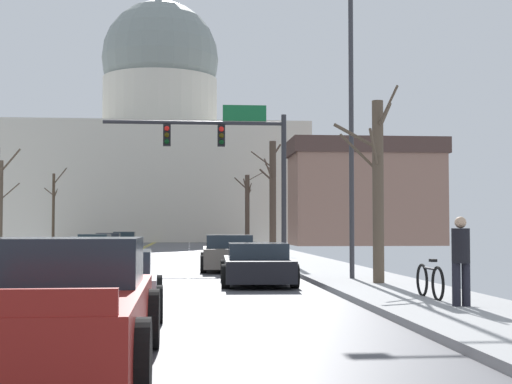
{
  "coord_description": "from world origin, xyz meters",
  "views": [
    {
      "loc": [
        3.52,
        -17.81,
        1.64
      ],
      "look_at": [
        7.25,
        25.06,
        3.58
      ],
      "focal_mm": 53.5,
      "sensor_mm": 36.0,
      "label": 1
    }
  ],
  "objects_px": {
    "pickup_truck_near_03": "(51,311)",
    "sedan_oncoming_00": "(94,246)",
    "pedestrian_00": "(461,256)",
    "bicycle_parked": "(430,281)",
    "street_lamp_right": "(342,105)",
    "signal_gantry": "(233,150)",
    "sedan_oncoming_02": "(124,240)",
    "sedan_near_00": "(229,254)",
    "sedan_near_02": "(107,284)",
    "sedan_near_01": "(257,265)",
    "sedan_oncoming_01": "(108,242)"
  },
  "relations": [
    {
      "from": "signal_gantry",
      "to": "sedan_near_02",
      "type": "height_order",
      "value": "signal_gantry"
    },
    {
      "from": "sedan_oncoming_01",
      "to": "sedan_near_01",
      "type": "bearing_deg",
      "value": -76.67
    },
    {
      "from": "sedan_oncoming_00",
      "to": "sedan_near_00",
      "type": "bearing_deg",
      "value": -65.32
    },
    {
      "from": "sedan_near_02",
      "to": "pickup_truck_near_03",
      "type": "xyz_separation_m",
      "value": [
        -0.03,
        -5.56,
        0.11
      ]
    },
    {
      "from": "sedan_near_00",
      "to": "bicycle_parked",
      "type": "distance_m",
      "value": 13.0
    },
    {
      "from": "pickup_truck_near_03",
      "to": "pedestrian_00",
      "type": "height_order",
      "value": "pedestrian_00"
    },
    {
      "from": "signal_gantry",
      "to": "sedan_near_01",
      "type": "relative_size",
      "value": 1.76
    },
    {
      "from": "signal_gantry",
      "to": "sedan_near_01",
      "type": "height_order",
      "value": "signal_gantry"
    },
    {
      "from": "pickup_truck_near_03",
      "to": "sedan_oncoming_00",
      "type": "relative_size",
      "value": 1.21
    },
    {
      "from": "sedan_oncoming_00",
      "to": "pedestrian_00",
      "type": "relative_size",
      "value": 2.63
    },
    {
      "from": "pickup_truck_near_03",
      "to": "sedan_near_00",
      "type": "bearing_deg",
      "value": 81.19
    },
    {
      "from": "sedan_near_02",
      "to": "bicycle_parked",
      "type": "relative_size",
      "value": 2.56
    },
    {
      "from": "pickup_truck_near_03",
      "to": "bicycle_parked",
      "type": "bearing_deg",
      "value": 46.04
    },
    {
      "from": "sedan_near_00",
      "to": "sedan_oncoming_02",
      "type": "height_order",
      "value": "sedan_near_00"
    },
    {
      "from": "street_lamp_right",
      "to": "sedan_near_00",
      "type": "xyz_separation_m",
      "value": [
        -2.97,
        6.41,
        -4.54
      ]
    },
    {
      "from": "sedan_near_01",
      "to": "pickup_truck_near_03",
      "type": "height_order",
      "value": "pickup_truck_near_03"
    },
    {
      "from": "street_lamp_right",
      "to": "sedan_near_01",
      "type": "xyz_separation_m",
      "value": [
        -2.5,
        -0.27,
        -4.61
      ]
    },
    {
      "from": "pedestrian_00",
      "to": "bicycle_parked",
      "type": "relative_size",
      "value": 0.95
    },
    {
      "from": "sedan_near_01",
      "to": "sedan_near_02",
      "type": "bearing_deg",
      "value": -115.94
    },
    {
      "from": "sedan_oncoming_01",
      "to": "sedan_oncoming_02",
      "type": "xyz_separation_m",
      "value": [
        0.29,
        9.3,
        0.01
      ]
    },
    {
      "from": "signal_gantry",
      "to": "sedan_near_00",
      "type": "xyz_separation_m",
      "value": [
        -0.43,
        -4.69,
        -4.33
      ]
    },
    {
      "from": "pedestrian_00",
      "to": "bicycle_parked",
      "type": "height_order",
      "value": "pedestrian_00"
    },
    {
      "from": "sedan_near_00",
      "to": "pedestrian_00",
      "type": "relative_size",
      "value": 2.73
    },
    {
      "from": "street_lamp_right",
      "to": "bicycle_parked",
      "type": "relative_size",
      "value": 4.84
    },
    {
      "from": "sedan_oncoming_01",
      "to": "signal_gantry",
      "type": "bearing_deg",
      "value": -69.74
    },
    {
      "from": "sedan_near_01",
      "to": "sedan_oncoming_01",
      "type": "height_order",
      "value": "sedan_oncoming_01"
    },
    {
      "from": "pickup_truck_near_03",
      "to": "sedan_oncoming_00",
      "type": "bearing_deg",
      "value": 96.22
    },
    {
      "from": "sedan_near_02",
      "to": "street_lamp_right",
      "type": "bearing_deg",
      "value": 51.01
    },
    {
      "from": "street_lamp_right",
      "to": "bicycle_parked",
      "type": "distance_m",
      "value": 7.69
    },
    {
      "from": "sedan_oncoming_02",
      "to": "sedan_near_02",
      "type": "bearing_deg",
      "value": -85.53
    },
    {
      "from": "sedan_near_01",
      "to": "sedan_oncoming_01",
      "type": "distance_m",
      "value": 32.36
    },
    {
      "from": "street_lamp_right",
      "to": "signal_gantry",
      "type": "bearing_deg",
      "value": 102.91
    },
    {
      "from": "street_lamp_right",
      "to": "sedan_near_01",
      "type": "bearing_deg",
      "value": -173.76
    },
    {
      "from": "sedan_near_01",
      "to": "sedan_oncoming_02",
      "type": "distance_m",
      "value": 41.41
    },
    {
      "from": "sedan_near_01",
      "to": "pickup_truck_near_03",
      "type": "distance_m",
      "value": 13.1
    },
    {
      "from": "sedan_oncoming_02",
      "to": "street_lamp_right",
      "type": "bearing_deg",
      "value": -76.56
    },
    {
      "from": "street_lamp_right",
      "to": "pickup_truck_near_03",
      "type": "xyz_separation_m",
      "value": [
        -5.97,
        -12.9,
        -4.47
      ]
    },
    {
      "from": "sedan_oncoming_02",
      "to": "bicycle_parked",
      "type": "distance_m",
      "value": 47.71
    },
    {
      "from": "sedan_oncoming_02",
      "to": "pedestrian_00",
      "type": "bearing_deg",
      "value": -77.9
    },
    {
      "from": "signal_gantry",
      "to": "sedan_oncoming_01",
      "type": "distance_m",
      "value": 21.88
    },
    {
      "from": "sedan_near_01",
      "to": "sedan_oncoming_00",
      "type": "relative_size",
      "value": 1.02
    },
    {
      "from": "sedan_near_02",
      "to": "bicycle_parked",
      "type": "height_order",
      "value": "sedan_near_02"
    },
    {
      "from": "sedan_near_01",
      "to": "pedestrian_00",
      "type": "height_order",
      "value": "pedestrian_00"
    },
    {
      "from": "signal_gantry",
      "to": "sedan_near_00",
      "type": "bearing_deg",
      "value": -95.24
    },
    {
      "from": "sedan_oncoming_02",
      "to": "pedestrian_00",
      "type": "distance_m",
      "value": 49.39
    },
    {
      "from": "pickup_truck_near_03",
      "to": "sedan_oncoming_01",
      "type": "height_order",
      "value": "pickup_truck_near_03"
    },
    {
      "from": "sedan_near_00",
      "to": "sedan_near_01",
      "type": "distance_m",
      "value": 6.7
    },
    {
      "from": "sedan_oncoming_01",
      "to": "pedestrian_00",
      "type": "height_order",
      "value": "pedestrian_00"
    },
    {
      "from": "street_lamp_right",
      "to": "sedan_near_00",
      "type": "relative_size",
      "value": 1.87
    },
    {
      "from": "sedan_oncoming_01",
      "to": "sedan_oncoming_02",
      "type": "distance_m",
      "value": 9.3
    }
  ]
}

